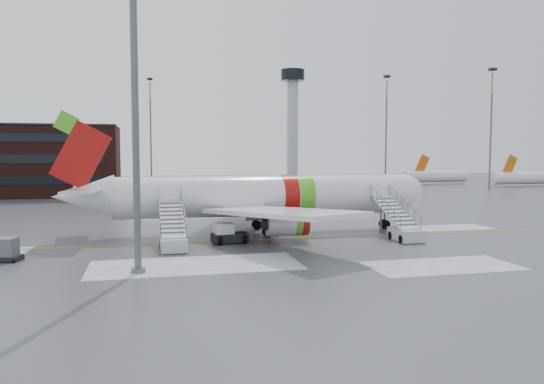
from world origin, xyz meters
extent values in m
plane|color=#494C4F|center=(0.00, 0.00, 0.00)|extent=(260.00, 260.00, 0.00)
cylinder|color=white|center=(1.88, 3.05, 3.50)|extent=(28.00, 3.80, 3.80)
sphere|color=white|center=(15.88, 3.05, 3.50)|extent=(3.80, 3.80, 3.80)
cube|color=black|center=(16.92, 3.05, 4.00)|extent=(1.09, 1.60, 0.97)
cone|color=white|center=(-14.52, 3.05, 3.75)|extent=(5.20, 3.72, 3.72)
cube|color=#A0100C|center=(-14.62, 3.05, 7.30)|extent=(5.27, 0.30, 6.09)
cube|color=#53C51F|center=(-15.72, 3.05, 10.10)|extent=(2.16, 0.26, 2.16)
cube|color=white|center=(-14.32, 5.65, 4.40)|extent=(3.07, 4.85, 0.18)
cube|color=white|center=(-14.32, 0.45, 4.40)|extent=(3.07, 4.85, 0.18)
cube|color=white|center=(0.88, 11.55, 2.90)|extent=(10.72, 15.97, 1.13)
cube|color=white|center=(0.88, -5.45, 2.90)|extent=(10.72, 15.97, 1.13)
cylinder|color=white|center=(2.38, 8.25, 1.55)|extent=(3.40, 2.10, 2.10)
cylinder|color=white|center=(2.38, -2.15, 1.55)|extent=(3.40, 2.10, 2.10)
cylinder|color=#595B60|center=(13.88, 3.05, 0.90)|extent=(0.20, 0.20, 1.80)
cylinder|color=black|center=(13.88, 3.05, 0.45)|extent=(0.90, 0.56, 0.90)
cylinder|color=black|center=(1.38, 5.45, 0.45)|extent=(0.90, 0.56, 0.90)
cylinder|color=black|center=(1.38, 0.65, 0.45)|extent=(0.90, 0.56, 0.90)
cube|color=silver|center=(12.41, -4.25, 0.55)|extent=(2.00, 3.20, 1.00)
cube|color=silver|center=(12.41, -2.15, 2.23)|extent=(1.90, 5.87, 2.52)
cube|color=silver|center=(12.41, 1.15, 3.40)|extent=(1.90, 1.40, 0.15)
cylinder|color=#595B60|center=(12.41, 0.75, 1.70)|extent=(0.16, 0.16, 3.40)
cylinder|color=black|center=(11.51, -5.25, 0.35)|extent=(0.25, 0.70, 0.70)
cylinder|color=black|center=(13.31, -3.25, 0.35)|extent=(0.25, 0.70, 0.70)
cube|color=#AEB2B6|center=(-7.21, -4.25, 0.55)|extent=(2.00, 3.20, 1.00)
cube|color=#AEB2B6|center=(-7.21, -2.15, 2.23)|extent=(1.90, 5.87, 2.52)
cube|color=#AEB2B6|center=(-7.21, 1.15, 3.40)|extent=(1.90, 1.40, 0.15)
cylinder|color=#595B60|center=(-7.21, 0.75, 1.70)|extent=(0.16, 0.16, 3.40)
cylinder|color=black|center=(-8.11, -5.25, 0.35)|extent=(0.25, 0.70, 0.70)
cylinder|color=black|center=(-6.31, -3.25, 0.35)|extent=(0.25, 0.70, 0.70)
cube|color=black|center=(-2.44, -1.85, 0.47)|extent=(3.10, 1.90, 0.74)
cube|color=silver|center=(-2.96, -1.91, 1.21)|extent=(1.63, 1.63, 0.95)
cube|color=black|center=(-2.96, -1.91, 1.58)|extent=(1.41, 1.50, 0.16)
cylinder|color=black|center=(-3.40, -2.71, 0.37)|extent=(0.40, 0.77, 0.74)
cylinder|color=black|center=(-1.31, -2.46, 0.37)|extent=(0.40, 0.77, 0.74)
cylinder|color=black|center=(-3.57, -1.25, 0.37)|extent=(0.40, 0.77, 0.74)
cylinder|color=black|center=(-1.48, -1.00, 0.37)|extent=(0.40, 0.77, 0.74)
cube|color=black|center=(-18.79, -5.51, 0.22)|extent=(2.25, 1.85, 0.31)
cube|color=#5C5E63|center=(-18.79, -5.51, 0.94)|extent=(1.71, 1.64, 1.35)
cylinder|color=black|center=(-17.89, -4.88, 0.13)|extent=(0.22, 0.30, 0.27)
cylinder|color=#595B60|center=(-9.74, -11.40, 8.73)|extent=(0.44, 0.44, 17.47)
cylinder|color=#595B60|center=(-9.74, -11.40, 0.15)|extent=(0.90, 0.90, 0.30)
cylinder|color=#B2B5BA|center=(30.00, 95.00, 14.00)|extent=(3.00, 3.00, 28.00)
cylinder|color=black|center=(30.00, 95.00, 28.50)|extent=(6.40, 6.40, 3.00)
cylinder|color=#595B60|center=(42.00, 62.00, 9.60)|extent=(0.36, 0.36, 19.20)
cylinder|color=#CC7272|center=(42.00, 62.00, 21.12)|extent=(0.32, 0.32, 4.32)
cube|color=black|center=(42.00, 62.00, 24.00)|extent=(1.20, 1.20, 0.50)
cylinder|color=#595B60|center=(-8.00, 78.00, 9.60)|extent=(0.36, 0.36, 19.20)
cylinder|color=#CC7272|center=(-8.00, 78.00, 21.12)|extent=(0.32, 0.32, 4.32)
cube|color=black|center=(-8.00, 78.00, 24.00)|extent=(1.20, 1.20, 0.50)
cylinder|color=#595B60|center=(58.00, 48.00, 9.60)|extent=(0.36, 0.36, 19.20)
cylinder|color=#CC7272|center=(58.00, 48.00, 21.12)|extent=(0.32, 0.32, 4.32)
cube|color=black|center=(58.00, 48.00, 24.00)|extent=(1.20, 1.20, 0.50)
camera|label=1|loc=(-9.14, -45.31, 7.55)|focal=35.00mm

